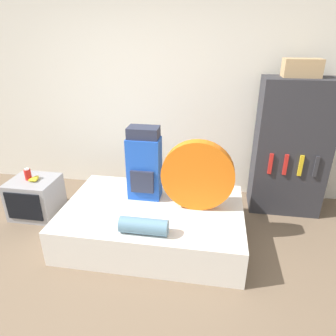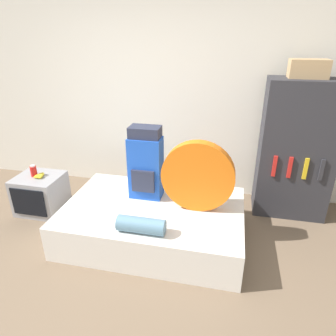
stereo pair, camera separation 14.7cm
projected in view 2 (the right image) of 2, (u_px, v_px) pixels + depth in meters
ground_plane at (105, 297)px, 2.50m from camera, size 16.00×16.00×0.00m
wall_back at (162, 94)px, 3.82m from camera, size 8.00×0.05×2.60m
bed at (154, 221)px, 3.18m from camera, size 1.84×1.22×0.37m
backpack at (146, 164)px, 3.15m from camera, size 0.34×0.25×0.78m
tent_bag at (198, 176)px, 2.92m from camera, size 0.72×0.12×0.72m
sleeping_roll at (141, 225)px, 2.67m from camera, size 0.44×0.15×0.15m
television at (41, 194)px, 3.64m from camera, size 0.53×0.48×0.46m
canister at (34, 171)px, 3.54m from camera, size 0.07×0.07×0.14m
banana_bunch at (40, 175)px, 3.54m from camera, size 0.12×0.15×0.04m
bookshelf at (296, 151)px, 3.40m from camera, size 0.81×0.46×1.59m
cardboard_box at (308, 69)px, 3.07m from camera, size 0.38×0.22×0.19m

